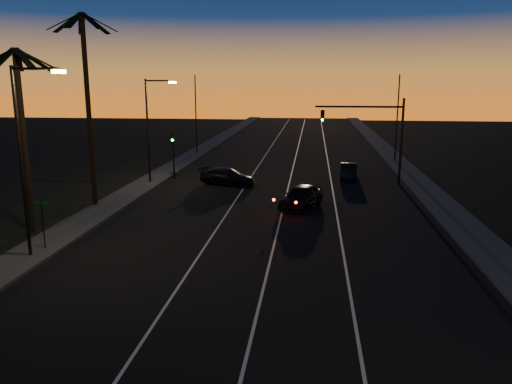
# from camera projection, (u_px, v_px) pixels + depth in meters

# --- Properties ---
(road) EXTENTS (20.00, 170.00, 0.01)m
(road) POSITION_uv_depth(u_px,v_px,m) (275.00, 212.00, 32.48)
(road) COLOR black
(road) RESTS_ON ground
(sidewalk_left) EXTENTS (2.40, 170.00, 0.16)m
(sidewalk_left) POSITION_uv_depth(u_px,v_px,m) (110.00, 206.00, 33.71)
(sidewalk_left) COLOR #3B3B39
(sidewalk_left) RESTS_ON ground
(sidewalk_right) EXTENTS (2.40, 170.00, 0.16)m
(sidewalk_right) POSITION_uv_depth(u_px,v_px,m) (453.00, 216.00, 31.23)
(sidewalk_right) COLOR #3B3B39
(sidewalk_right) RESTS_ON ground
(lane_stripe_left) EXTENTS (0.12, 160.00, 0.01)m
(lane_stripe_left) POSITION_uv_depth(u_px,v_px,m) (229.00, 210.00, 32.81)
(lane_stripe_left) COLOR silver
(lane_stripe_left) RESTS_ON road
(lane_stripe_mid) EXTENTS (0.12, 160.00, 0.01)m
(lane_stripe_mid) POSITION_uv_depth(u_px,v_px,m) (282.00, 212.00, 32.42)
(lane_stripe_mid) COLOR silver
(lane_stripe_mid) RESTS_ON road
(lane_stripe_right) EXTENTS (0.12, 160.00, 0.01)m
(lane_stripe_right) POSITION_uv_depth(u_px,v_px,m) (337.00, 213.00, 32.04)
(lane_stripe_right) COLOR silver
(lane_stripe_right) RESTS_ON road
(palm_mid) EXTENTS (4.25, 4.16, 10.03)m
(palm_mid) POSITION_uv_depth(u_px,v_px,m) (22.00, 120.00, 26.77)
(palm_mid) COLOR black
(palm_mid) RESTS_ON ground
(palm_far) EXTENTS (4.25, 4.16, 12.53)m
(palm_far) POSITION_uv_depth(u_px,v_px,m) (87.00, 92.00, 32.18)
(palm_far) COLOR black
(palm_far) RESTS_ON ground
(streetlight_left_near) EXTENTS (2.55, 0.26, 9.00)m
(streetlight_left_near) POSITION_uv_depth(u_px,v_px,m) (26.00, 148.00, 22.82)
(streetlight_left_near) COLOR black
(streetlight_left_near) RESTS_ON ground
(streetlight_left_far) EXTENTS (2.55, 0.26, 8.50)m
(streetlight_left_far) POSITION_uv_depth(u_px,v_px,m) (151.00, 122.00, 40.33)
(streetlight_left_far) COLOR black
(streetlight_left_far) RESTS_ON ground
(street_sign) EXTENTS (0.70, 0.06, 2.60)m
(street_sign) POSITION_uv_depth(u_px,v_px,m) (43.00, 219.00, 24.59)
(street_sign) COLOR black
(street_sign) RESTS_ON ground
(signal_mast) EXTENTS (7.10, 0.41, 7.00)m
(signal_mast) POSITION_uv_depth(u_px,v_px,m) (372.00, 126.00, 40.35)
(signal_mast) COLOR black
(signal_mast) RESTS_ON ground
(signal_post) EXTENTS (0.28, 0.37, 4.20)m
(signal_post) POSITION_uv_depth(u_px,v_px,m) (173.00, 146.00, 42.59)
(signal_post) COLOR black
(signal_post) RESTS_ON ground
(far_pole_left) EXTENTS (0.14, 0.14, 9.00)m
(far_pole_left) POSITION_uv_depth(u_px,v_px,m) (196.00, 115.00, 56.97)
(far_pole_left) COLOR black
(far_pole_left) RESTS_ON ground
(far_pole_right) EXTENTS (0.14, 0.14, 9.00)m
(far_pole_right) POSITION_uv_depth(u_px,v_px,m) (397.00, 119.00, 51.62)
(far_pole_right) COLOR black
(far_pole_right) RESTS_ON ground
(lead_car) EXTENTS (3.41, 5.24, 1.52)m
(lead_car) POSITION_uv_depth(u_px,v_px,m) (301.00, 196.00, 33.37)
(lead_car) COLOR black
(lead_car) RESTS_ON road
(right_car) EXTENTS (1.69, 4.09, 1.32)m
(right_car) POSITION_uv_depth(u_px,v_px,m) (349.00, 171.00, 43.25)
(right_car) COLOR black
(right_car) RESTS_ON road
(cross_car) EXTENTS (4.98, 3.26, 1.34)m
(cross_car) POSITION_uv_depth(u_px,v_px,m) (227.00, 177.00, 40.72)
(cross_car) COLOR black
(cross_car) RESTS_ON road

